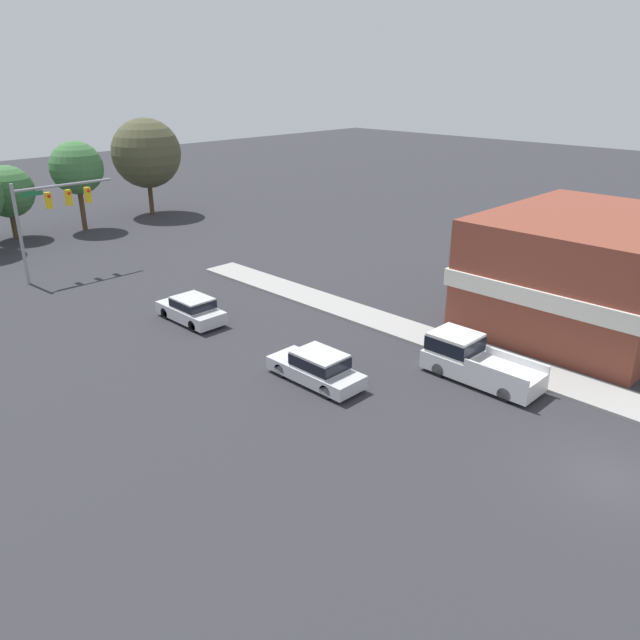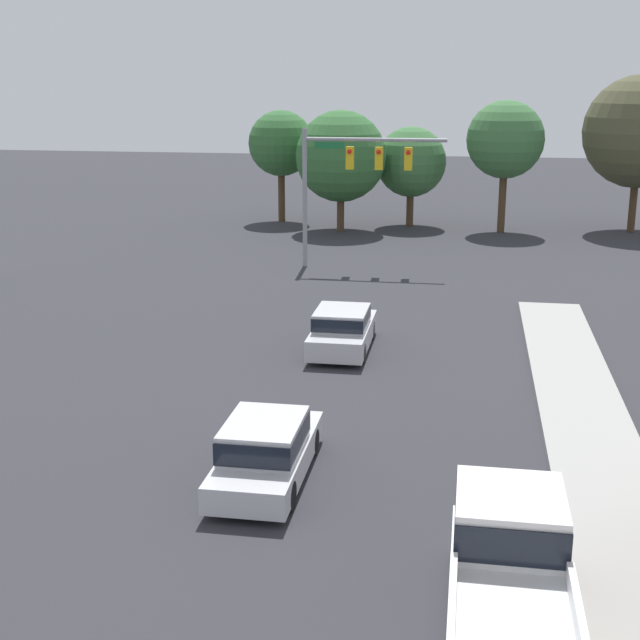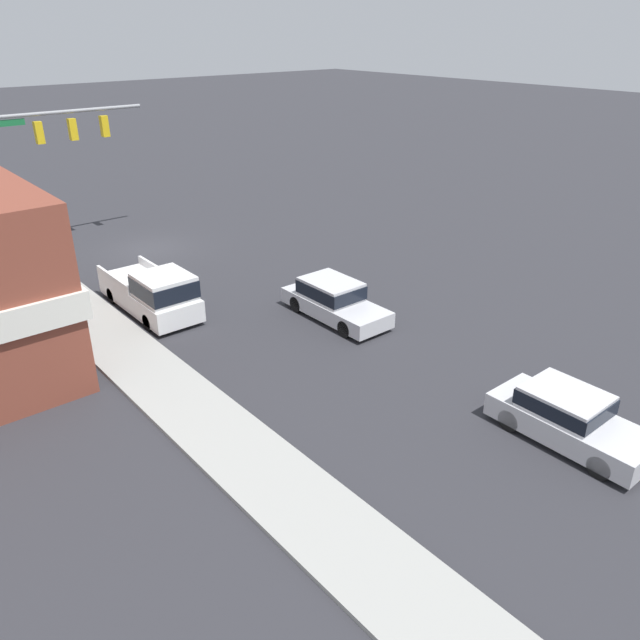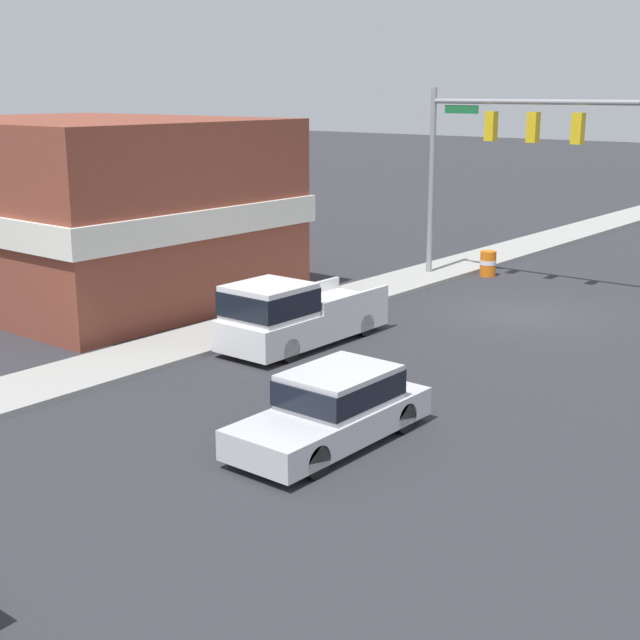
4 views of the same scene
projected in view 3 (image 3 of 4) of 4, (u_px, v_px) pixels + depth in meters
ground_plane at (149, 249)px, 32.39m from camera, size 200.00×200.00×0.00m
sidewalk_curb at (35, 274)px, 29.07m from camera, size 2.40×60.00×0.14m
near_signal_assembly at (45, 143)px, 30.72m from camera, size 7.91×0.49×7.17m
car_lead at (333, 299)px, 24.64m from camera, size 1.83×4.76×1.52m
car_second_ahead at (568, 416)px, 17.33m from camera, size 1.86×4.41×1.49m
pickup_truck_parked at (155, 292)px, 24.79m from camera, size 2.00×5.48×1.97m
construction_barrel at (40, 233)px, 33.24m from camera, size 0.64×0.64×0.99m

